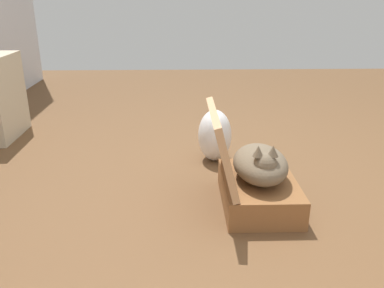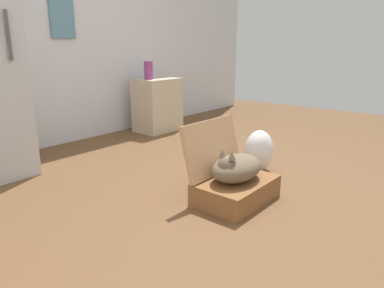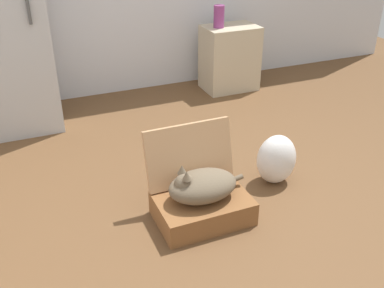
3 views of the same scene
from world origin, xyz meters
name	(u,v)px [view 1 (image 1 of 3)]	position (x,y,z in m)	size (l,w,h in m)	color
ground_plane	(245,187)	(0.00, 0.00, 0.00)	(7.68, 7.68, 0.00)	brown
suitcase_base	(258,191)	(-0.21, -0.04, 0.08)	(0.55, 0.38, 0.15)	brown
suitcase_lid	(222,146)	(-0.21, 0.17, 0.34)	(0.55, 0.38, 0.04)	tan
cat	(260,164)	(-0.22, -0.04, 0.24)	(0.50, 0.28, 0.23)	brown
plastic_bag_white	(215,135)	(0.42, 0.15, 0.17)	(0.28, 0.22, 0.35)	white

